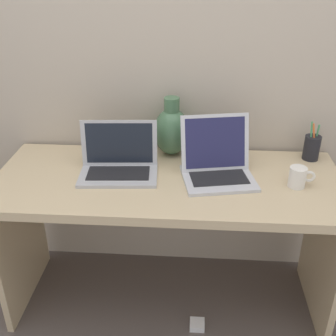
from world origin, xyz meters
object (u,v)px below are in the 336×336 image
Objects in this scene: laptop_left at (119,160)px; pen_cup at (312,147)px; coffee_mug at (298,177)px; green_vase at (172,130)px; power_brick at (197,325)px; laptop_right at (217,161)px.

laptop_left is 1.87× the size of pen_cup.
laptop_left is at bearing 174.35° from coffee_mug.
green_vase is 4.05× the size of power_brick.
power_brick is at bearing -30.15° from laptop_left.
green_vase is (-0.21, 0.21, 0.05)m from laptop_right.
pen_cup reaches higher than power_brick.
laptop_right is 0.80m from power_brick.
green_vase is 0.67m from pen_cup.
laptop_right is 1.22× the size of green_vase.
power_brick is at bearing -141.40° from pen_cup.
pen_cup is 2.70× the size of power_brick.
laptop_left reaches higher than power_brick.
pen_cup is at bearing -1.46° from green_vase.
green_vase is 0.62m from coffee_mug.
laptop_right is 0.30m from green_vase.
laptop_right is 0.49m from pen_cup.
laptop_right reaches higher than power_brick.
coffee_mug reaches higher than power_brick.
laptop_right is at bearing 167.58° from coffee_mug.
laptop_left is at bearing 149.85° from power_brick.
laptop_right is at bearing -156.88° from pen_cup.
power_brick is at bearing -105.27° from laptop_right.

